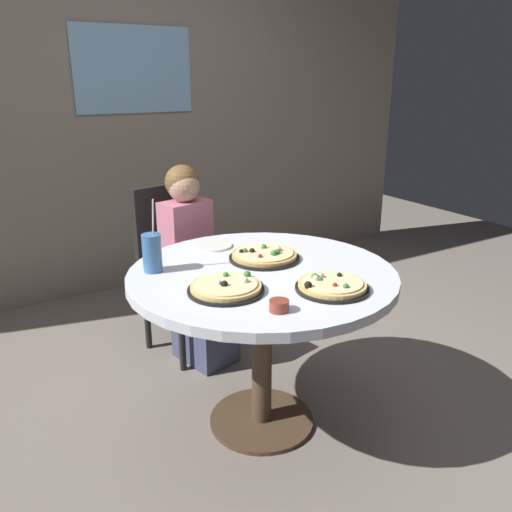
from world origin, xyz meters
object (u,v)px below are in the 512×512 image
pizza_cheese (332,286)px  pizza_pepperoni (226,287)px  chair_wooden (177,260)px  plate_small (213,246)px  dining_table (262,294)px  soda_cup (152,253)px  pizza_veggie (264,256)px  sauce_bowl (279,306)px  diner_child (196,276)px

pizza_cheese → pizza_pepperoni: (-0.35, 0.19, -0.00)m
chair_wooden → plate_small: 0.55m
dining_table → pizza_pepperoni: pizza_pepperoni is taller
plate_small → soda_cup: bearing=-155.3°
pizza_pepperoni → soda_cup: bearing=114.4°
dining_table → chair_wooden: (-0.02, 0.90, -0.11)m
pizza_veggie → sauce_bowl: (-0.24, -0.48, 0.00)m
pizza_cheese → plate_small: (-0.15, 0.71, -0.01)m
chair_wooden → soda_cup: bearing=-119.2°
diner_child → pizza_pepperoni: 0.92m
pizza_pepperoni → plate_small: size_ratio=1.63×
dining_table → plate_small: (-0.03, 0.40, 0.11)m
pizza_pepperoni → soda_cup: 0.39m
diner_child → chair_wooden: bearing=101.3°
dining_table → chair_wooden: bearing=91.2°
dining_table → pizza_cheese: bearing=-69.2°
chair_wooden → pizza_pepperoni: chair_wooden is taller
soda_cup → sauce_bowl: 0.64m
soda_cup → plate_small: bearing=24.7°
pizza_veggie → sauce_bowl: 0.54m
pizza_cheese → chair_wooden: bearing=96.5°
chair_wooden → plate_small: chair_wooden is taller
pizza_cheese → dining_table: bearing=110.8°
pizza_cheese → pizza_pepperoni: size_ratio=0.97×
sauce_bowl → plate_small: sauce_bowl is taller
pizza_pepperoni → plate_small: 0.55m
diner_child → pizza_cheese: diner_child is taller
pizza_veggie → plate_small: (-0.12, 0.28, -0.01)m
chair_wooden → diner_child: bearing=-78.7°
diner_child → dining_table: bearing=-91.3°
pizza_veggie → pizza_cheese: (0.03, -0.43, -0.00)m
pizza_cheese → pizza_pepperoni: 0.40m
pizza_veggie → pizza_pepperoni: same height
chair_wooden → pizza_veggie: chair_wooden is taller
pizza_pepperoni → chair_wooden: bearing=78.1°
soda_cup → pizza_pepperoni: bearing=-65.6°
diner_child → pizza_veggie: (0.07, -0.60, 0.28)m
pizza_cheese → soda_cup: (-0.51, 0.54, 0.06)m
diner_child → pizza_veggie: size_ratio=3.44×
pizza_veggie → soda_cup: bearing=166.8°
chair_wooden → soda_cup: (-0.37, -0.67, 0.30)m
dining_table → pizza_veggie: bearing=54.6°
pizza_pepperoni → diner_child: bearing=73.4°
dining_table → diner_child: bearing=88.7°
chair_wooden → plate_small: (-0.01, -0.50, 0.22)m
diner_child → soda_cup: bearing=-129.9°
dining_table → pizza_cheese: (0.12, -0.31, 0.12)m
dining_table → chair_wooden: chair_wooden is taller
chair_wooden → diner_child: (0.04, -0.18, -0.05)m
pizza_pepperoni → sauce_bowl: size_ratio=4.18×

